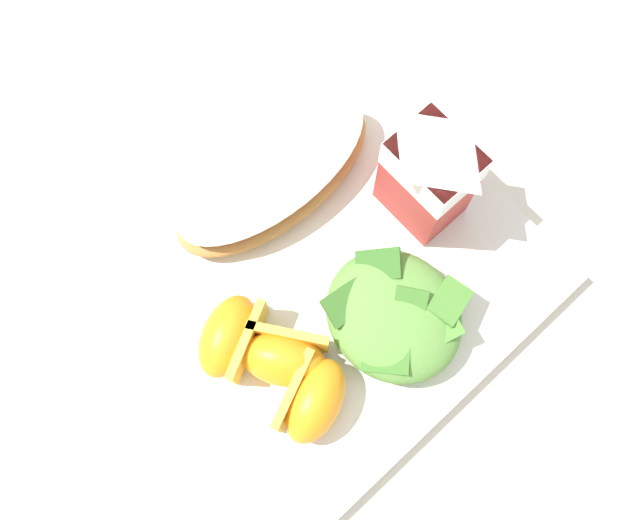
% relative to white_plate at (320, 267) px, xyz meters
% --- Properties ---
extents(ground, '(3.00, 3.00, 0.00)m').
position_rel_white_plate_xyz_m(ground, '(0.00, 0.00, -0.01)').
color(ground, beige).
extents(white_plate, '(0.28, 0.28, 0.02)m').
position_rel_white_plate_xyz_m(white_plate, '(0.00, 0.00, 0.00)').
color(white_plate, white).
rests_on(white_plate, ground).
extents(cheesy_pizza_bread, '(0.09, 0.17, 0.04)m').
position_rel_white_plate_xyz_m(cheesy_pizza_bread, '(-0.07, 0.02, 0.03)').
color(cheesy_pizza_bread, '#B77F42').
rests_on(cheesy_pizza_bread, white_plate).
extents(green_salad_pile, '(0.10, 0.10, 0.04)m').
position_rel_white_plate_xyz_m(green_salad_pile, '(0.07, 0.01, 0.03)').
color(green_salad_pile, '#5B8E3D').
rests_on(green_salad_pile, white_plate).
extents(milk_carton, '(0.06, 0.04, 0.11)m').
position_rel_white_plate_xyz_m(milk_carton, '(0.01, 0.09, 0.07)').
color(milk_carton, '#B7332D').
rests_on(milk_carton, white_plate).
extents(orange_wedge_front, '(0.06, 0.07, 0.04)m').
position_rel_white_plate_xyz_m(orange_wedge_front, '(-0.00, -0.08, 0.03)').
color(orange_wedge_front, orange).
rests_on(orange_wedge_front, white_plate).
extents(orange_wedge_middle, '(0.07, 0.06, 0.04)m').
position_rel_white_plate_xyz_m(orange_wedge_middle, '(0.04, -0.07, 0.03)').
color(orange_wedge_middle, orange).
rests_on(orange_wedge_middle, white_plate).
extents(orange_wedge_rear, '(0.06, 0.07, 0.04)m').
position_rel_white_plate_xyz_m(orange_wedge_rear, '(0.07, -0.07, 0.03)').
color(orange_wedge_rear, orange).
rests_on(orange_wedge_rear, white_plate).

